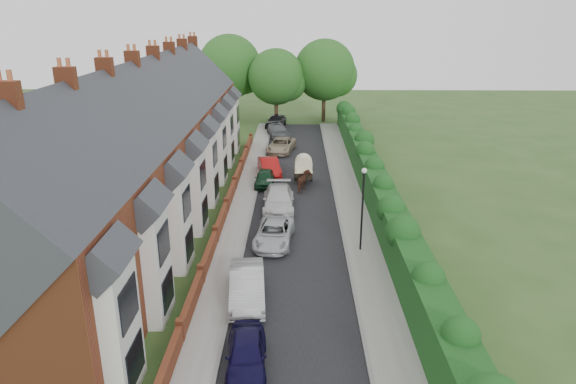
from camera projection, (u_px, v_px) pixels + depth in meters
name	position (u px, v px, depth m)	size (l,w,h in m)	color
ground	(304.00, 284.00, 26.79)	(140.00, 140.00, 0.00)	#2D4C1E
road	(295.00, 208.00, 37.17)	(6.00, 58.00, 0.02)	black
pavement_hedge_side	(352.00, 208.00, 37.08)	(2.20, 58.00, 0.12)	gray
pavement_house_side	(242.00, 207.00, 37.21)	(1.70, 58.00, 0.12)	gray
kerb_hedge_side	(337.00, 207.00, 37.10)	(0.18, 58.00, 0.13)	gray
kerb_house_side	(253.00, 207.00, 37.20)	(0.18, 58.00, 0.13)	gray
hedge	(378.00, 188.00, 36.54)	(2.10, 58.00, 2.85)	#123A15
terrace_row	(143.00, 151.00, 34.89)	(9.05, 40.50, 11.50)	brown
garden_wall_row	(226.00, 207.00, 36.16)	(0.35, 40.35, 1.10)	brown
lamppost	(363.00, 199.00, 29.41)	(0.32, 0.32, 5.16)	black
tree_far_left	(279.00, 78.00, 62.70)	(7.14, 6.80, 9.29)	#332316
tree_far_right	(328.00, 71.00, 64.29)	(7.98, 7.60, 10.31)	#332316
tree_far_back	(233.00, 68.00, 65.33)	(8.40, 8.00, 10.82)	#332316
car_navy	(246.00, 354.00, 20.31)	(1.60, 3.97, 1.35)	black
car_silver_a	(247.00, 286.00, 25.12)	(1.67, 4.79, 1.58)	#ADACB1
car_silver_b	(274.00, 233.00, 31.32)	(2.17, 4.71, 1.31)	#B9BCC1
car_white	(279.00, 200.00, 36.56)	(2.16, 5.32, 1.54)	silver
car_green	(265.00, 178.00, 41.76)	(1.51, 3.75, 1.28)	#0F321A
car_red	(269.00, 167.00, 44.49)	(1.54, 4.40, 1.45)	maroon
car_beige	(281.00, 145.00, 51.67)	(2.32, 5.03, 1.40)	tan
car_grey	(278.00, 131.00, 57.70)	(2.03, 5.00, 1.45)	#57595F
car_black	(276.00, 121.00, 62.68)	(1.84, 4.58, 1.56)	black
horse	(304.00, 182.00, 40.33)	(0.87, 1.91, 1.61)	#462519
horse_cart	(304.00, 167.00, 42.08)	(1.51, 3.33, 2.40)	black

